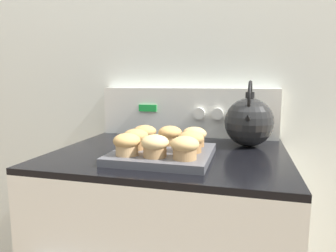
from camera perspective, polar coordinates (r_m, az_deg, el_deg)
wall_back at (r=1.27m, az=4.28°, el=11.81°), size 8.00×0.05×2.40m
control_panel at (r=1.22m, az=3.85°, el=2.65°), size 0.71×0.07×0.19m
muffin_pan at (r=0.88m, az=-1.05°, el=-5.33°), size 0.28×0.28×0.02m
muffin_r0_c0 at (r=0.82m, az=-7.85°, el=-3.37°), size 0.07×0.07×0.06m
muffin_r0_c1 at (r=0.80m, az=-2.50°, el=-3.72°), size 0.07×0.07×0.06m
muffin_r0_c2 at (r=0.77m, az=3.21°, el=-4.06°), size 0.07×0.07×0.06m
muffin_r1_c0 at (r=0.90m, az=-6.17°, el=-2.37°), size 0.07×0.07×0.06m
muffin_r1_c2 at (r=0.85m, az=4.34°, el=-2.90°), size 0.07×0.07×0.06m
muffin_r2_c0 at (r=0.97m, az=-4.46°, el=-1.53°), size 0.07×0.07×0.06m
muffin_r2_c1 at (r=0.95m, az=0.16°, el=-1.69°), size 0.07×0.07×0.06m
muffin_r2_c2 at (r=0.93m, az=5.03°, el=-1.94°), size 0.07×0.07×0.06m
tea_kettle at (r=1.06m, az=15.15°, el=0.87°), size 0.17×0.20×0.22m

